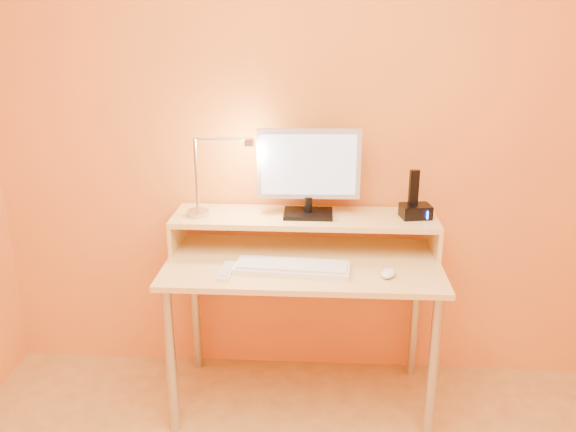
# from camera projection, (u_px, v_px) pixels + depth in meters

# --- Properties ---
(wall_back) EXTENTS (3.00, 0.04, 2.50)m
(wall_back) POSITION_uv_depth(u_px,v_px,m) (306.00, 128.00, 2.71)
(wall_back) COLOR orange
(wall_back) RESTS_ON floor
(desk_leg_fl) EXTENTS (0.04, 0.04, 0.69)m
(desk_leg_fl) POSITION_uv_depth(u_px,v_px,m) (171.00, 362.00, 2.49)
(desk_leg_fl) COLOR #B8B8B8
(desk_leg_fl) RESTS_ON floor
(desk_leg_fr) EXTENTS (0.04, 0.04, 0.69)m
(desk_leg_fr) POSITION_uv_depth(u_px,v_px,m) (433.00, 370.00, 2.43)
(desk_leg_fr) COLOR #B8B8B8
(desk_leg_fr) RESTS_ON floor
(desk_leg_bl) EXTENTS (0.04, 0.04, 0.69)m
(desk_leg_bl) POSITION_uv_depth(u_px,v_px,m) (196.00, 307.00, 2.96)
(desk_leg_bl) COLOR #B8B8B8
(desk_leg_bl) RESTS_ON floor
(desk_leg_br) EXTENTS (0.04, 0.04, 0.69)m
(desk_leg_br) POSITION_uv_depth(u_px,v_px,m) (415.00, 313.00, 2.90)
(desk_leg_br) COLOR #B8B8B8
(desk_leg_br) RESTS_ON floor
(desk_lower) EXTENTS (1.20, 0.60, 0.02)m
(desk_lower) POSITION_uv_depth(u_px,v_px,m) (303.00, 263.00, 2.58)
(desk_lower) COLOR #E5BB68
(desk_lower) RESTS_ON floor
(shelf_riser_left) EXTENTS (0.02, 0.30, 0.14)m
(shelf_riser_left) POSITION_uv_depth(u_px,v_px,m) (177.00, 232.00, 2.73)
(shelf_riser_left) COLOR #E5BB68
(shelf_riser_left) RESTS_ON desk_lower
(shelf_riser_right) EXTENTS (0.02, 0.30, 0.14)m
(shelf_riser_right) POSITION_uv_depth(u_px,v_px,m) (434.00, 237.00, 2.66)
(shelf_riser_right) COLOR #E5BB68
(shelf_riser_right) RESTS_ON desk_lower
(desk_shelf) EXTENTS (1.20, 0.30, 0.02)m
(desk_shelf) POSITION_uv_depth(u_px,v_px,m) (304.00, 218.00, 2.67)
(desk_shelf) COLOR #E5BB68
(desk_shelf) RESTS_ON desk_lower
(monitor_foot) EXTENTS (0.22, 0.16, 0.02)m
(monitor_foot) POSITION_uv_depth(u_px,v_px,m) (308.00, 214.00, 2.66)
(monitor_foot) COLOR black
(monitor_foot) RESTS_ON desk_shelf
(monitor_neck) EXTENTS (0.04, 0.04, 0.07)m
(monitor_neck) POSITION_uv_depth(u_px,v_px,m) (308.00, 204.00, 2.65)
(monitor_neck) COLOR black
(monitor_neck) RESTS_ON monitor_foot
(monitor_panel) EXTENTS (0.46, 0.05, 0.31)m
(monitor_panel) POSITION_uv_depth(u_px,v_px,m) (309.00, 164.00, 2.60)
(monitor_panel) COLOR #B3B2B7
(monitor_panel) RESTS_ON monitor_neck
(monitor_back) EXTENTS (0.41, 0.03, 0.27)m
(monitor_back) POSITION_uv_depth(u_px,v_px,m) (309.00, 163.00, 2.62)
(monitor_back) COLOR black
(monitor_back) RESTS_ON monitor_panel
(monitor_screen) EXTENTS (0.42, 0.02, 0.27)m
(monitor_screen) POSITION_uv_depth(u_px,v_px,m) (309.00, 165.00, 2.58)
(monitor_screen) COLOR #A7BBD8
(monitor_screen) RESTS_ON monitor_panel
(lamp_base) EXTENTS (0.10, 0.10, 0.02)m
(lamp_base) POSITION_uv_depth(u_px,v_px,m) (198.00, 213.00, 2.66)
(lamp_base) COLOR #B8B8B8
(lamp_base) RESTS_ON desk_shelf
(lamp_post) EXTENTS (0.01, 0.01, 0.33)m
(lamp_post) POSITION_uv_depth(u_px,v_px,m) (196.00, 175.00, 2.60)
(lamp_post) COLOR #B8B8B8
(lamp_post) RESTS_ON lamp_base
(lamp_arm) EXTENTS (0.24, 0.01, 0.01)m
(lamp_arm) POSITION_uv_depth(u_px,v_px,m) (222.00, 139.00, 2.54)
(lamp_arm) COLOR #B8B8B8
(lamp_arm) RESTS_ON lamp_post
(lamp_head) EXTENTS (0.04, 0.04, 0.03)m
(lamp_head) POSITION_uv_depth(u_px,v_px,m) (249.00, 142.00, 2.54)
(lamp_head) COLOR #B8B8B8
(lamp_head) RESTS_ON lamp_arm
(lamp_bulb) EXTENTS (0.03, 0.03, 0.00)m
(lamp_bulb) POSITION_uv_depth(u_px,v_px,m) (249.00, 146.00, 2.54)
(lamp_bulb) COLOR #FFEAC6
(lamp_bulb) RESTS_ON lamp_head
(phone_dock) EXTENTS (0.15, 0.12, 0.06)m
(phone_dock) POSITION_uv_depth(u_px,v_px,m) (415.00, 211.00, 2.63)
(phone_dock) COLOR black
(phone_dock) RESTS_ON desk_shelf
(phone_handset) EXTENTS (0.04, 0.03, 0.16)m
(phone_handset) POSITION_uv_depth(u_px,v_px,m) (414.00, 188.00, 2.59)
(phone_handset) COLOR black
(phone_handset) RESTS_ON phone_dock
(phone_led) EXTENTS (0.01, 0.00, 0.04)m
(phone_led) POSITION_uv_depth(u_px,v_px,m) (428.00, 215.00, 2.58)
(phone_led) COLOR #164BFF
(phone_led) RESTS_ON phone_dock
(keyboard) EXTENTS (0.49, 0.19, 0.02)m
(keyboard) POSITION_uv_depth(u_px,v_px,m) (292.00, 268.00, 2.47)
(keyboard) COLOR white
(keyboard) RESTS_ON desk_lower
(mouse) EXTENTS (0.09, 0.11, 0.03)m
(mouse) POSITION_uv_depth(u_px,v_px,m) (388.00, 273.00, 2.41)
(mouse) COLOR white
(mouse) RESTS_ON desk_lower
(remote_control) EXTENTS (0.05, 0.17, 0.02)m
(remote_control) POSITION_uv_depth(u_px,v_px,m) (227.00, 271.00, 2.45)
(remote_control) COLOR white
(remote_control) RESTS_ON desk_lower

